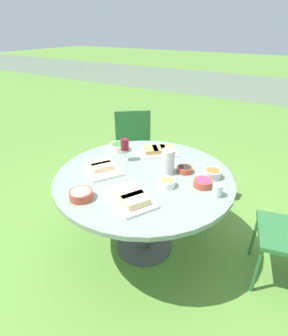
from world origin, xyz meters
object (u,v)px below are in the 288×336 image
water_pitcher (168,162)px  handbag (220,186)px  chair_near_right (134,142)px  wine_glass (125,145)px  dining_table (144,185)px

water_pitcher → handbag: 1.29m
chair_near_right → water_pitcher: 1.26m
chair_near_right → wine_glass: wine_glass is taller
dining_table → handbag: (0.33, 1.17, -0.53)m
dining_table → chair_near_right: size_ratio=1.58×
dining_table → chair_near_right: 1.22m
dining_table → wine_glass: size_ratio=7.10×
chair_near_right → water_pitcher: water_pitcher is taller
chair_near_right → dining_table: bearing=-52.4°
handbag → dining_table: bearing=-105.8°
water_pitcher → wine_glass: size_ratio=1.02×
chair_near_right → water_pitcher: bearing=-43.4°
water_pitcher → wine_glass: bearing=179.1°
dining_table → water_pitcher: bearing=40.9°
chair_near_right → water_pitcher: (0.88, -0.84, 0.33)m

